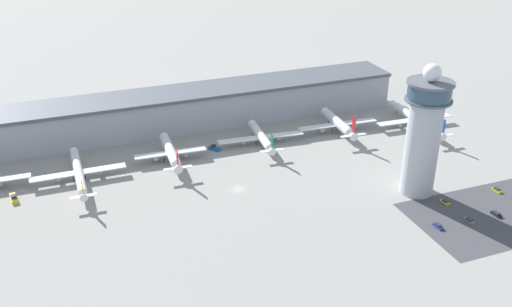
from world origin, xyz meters
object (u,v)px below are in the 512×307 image
airplane_gate_delta (261,137)px  service_truck_fuel (214,148)px  car_navy_sedan (496,214)px  airplane_gate_foxtrot (416,119)px  service_truck_baggage (14,198)px  car_black_suv (469,220)px  airplane_gate_bravo (79,173)px  car_grey_coupe (438,226)px  airplane_gate_charlie (171,152)px  control_tower (424,133)px  car_white_wagon (445,202)px  airplane_gate_echo (338,124)px  car_red_hatchback (497,190)px

airplane_gate_delta → service_truck_fuel: (-22.63, 1.79, -2.87)m
airplane_gate_delta → car_navy_sedan: airplane_gate_delta is taller
car_navy_sedan → airplane_gate_foxtrot: bearing=75.9°
service_truck_baggage → car_black_suv: (155.99, -75.18, -0.36)m
airplane_gate_bravo → service_truck_fuel: airplane_gate_bravo is taller
car_grey_coupe → service_truck_baggage: bearing=152.5°
airplane_gate_charlie → car_navy_sedan: (103.11, -86.64, -3.86)m
service_truck_fuel → car_navy_sedan: 122.35m
control_tower → airplane_gate_foxtrot: bearing=55.5°
airplane_gate_charlie → car_black_suv: size_ratio=7.87×
airplane_gate_delta → car_white_wagon: 88.65m
airplane_gate_delta → service_truck_baggage: 109.77m
airplane_gate_delta → service_truck_fuel: size_ratio=7.16×
airplane_gate_charlie → airplane_gate_foxtrot: bearing=-2.7°
airplane_gate_charlie → airplane_gate_foxtrot: (123.36, -5.87, -0.27)m
airplane_gate_charlie → service_truck_baggage: (-65.09, -11.36, -3.51)m
service_truck_baggage → control_tower: bearing=-18.2°
car_white_wagon → car_black_suv: (-0.01, -13.93, 0.00)m
service_truck_baggage → car_navy_sedan: service_truck_baggage is taller
airplane_gate_echo → car_grey_coupe: bearing=-94.1°
control_tower → service_truck_baggage: control_tower is taller
airplane_gate_foxtrot → car_navy_sedan: 83.35m
service_truck_fuel → service_truck_baggage: (-86.24, -15.56, -0.00)m
airplane_gate_bravo → car_navy_sedan: 164.61m
airplane_gate_bravo → car_red_hatchback: size_ratio=9.96×
airplane_gate_bravo → airplane_gate_echo: (123.72, 6.79, 0.42)m
airplane_gate_foxtrot → car_white_wagon: 74.30m
airplane_gate_charlie → car_black_suv: (90.90, -86.54, -3.87)m
airplane_gate_echo → airplane_gate_foxtrot: size_ratio=0.89×
service_truck_baggage → car_black_suv: service_truck_baggage is taller
airplane_gate_echo → service_truck_fuel: bearing=178.0°
airplane_gate_foxtrot → service_truck_fuel: size_ratio=7.97×
car_red_hatchback → airplane_gate_echo: bearing=113.4°
airplane_gate_charlie → car_red_hatchback: airplane_gate_charlie is taller
airplane_gate_foxtrot → car_red_hatchback: bearing=-96.2°
airplane_gate_delta → car_navy_sedan: 107.05m
control_tower → car_white_wagon: control_tower is taller
control_tower → car_grey_coupe: 36.25m
service_truck_baggage → airplane_gate_echo: bearing=5.1°
airplane_gate_bravo → car_red_hatchback: bearing=-23.4°
airplane_gate_bravo → airplane_gate_delta: size_ratio=1.06×
car_red_hatchback → car_navy_sedan: bearing=-132.0°
service_truck_fuel → car_white_wagon: service_truck_fuel is taller
car_red_hatchback → car_navy_sedan: size_ratio=1.00×
car_red_hatchback → car_navy_sedan: (-12.99, -14.40, 0.02)m
control_tower → airplane_gate_echo: size_ratio=1.29×
airplane_gate_echo → car_white_wagon: airplane_gate_echo is taller
airplane_gate_charlie → airplane_gate_delta: size_ratio=0.85×
car_grey_coupe → car_black_suv: bearing=-3.6°
airplane_gate_bravo → car_black_suv: airplane_gate_bravo is taller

